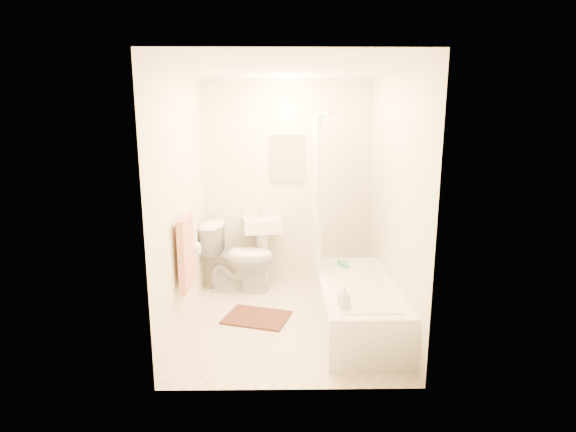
{
  "coord_description": "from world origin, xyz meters",
  "views": [
    {
      "loc": [
        -0.06,
        -4.17,
        1.96
      ],
      "look_at": [
        0.0,
        0.25,
        1.0
      ],
      "focal_mm": 28.0,
      "sensor_mm": 36.0,
      "label": 1
    }
  ],
  "objects_px": {
    "toilet": "(239,257)",
    "bath_mat": "(257,317)",
    "sink": "(262,247)",
    "soap_bottle": "(344,297)",
    "bathtub": "(357,306)"
  },
  "relations": [
    {
      "from": "sink",
      "to": "bathtub",
      "type": "distance_m",
      "value": 1.59
    },
    {
      "from": "sink",
      "to": "bathtub",
      "type": "height_order",
      "value": "sink"
    },
    {
      "from": "toilet",
      "to": "sink",
      "type": "distance_m",
      "value": 0.37
    },
    {
      "from": "toilet",
      "to": "soap_bottle",
      "type": "xyz_separation_m",
      "value": [
        1.0,
        -1.55,
        0.14
      ]
    },
    {
      "from": "soap_bottle",
      "to": "toilet",
      "type": "bearing_deg",
      "value": 122.83
    },
    {
      "from": "toilet",
      "to": "bath_mat",
      "type": "bearing_deg",
      "value": -154.3
    },
    {
      "from": "bath_mat",
      "to": "soap_bottle",
      "type": "distance_m",
      "value": 1.2
    },
    {
      "from": "sink",
      "to": "bath_mat",
      "type": "bearing_deg",
      "value": -99.96
    },
    {
      "from": "toilet",
      "to": "soap_bottle",
      "type": "distance_m",
      "value": 1.85
    },
    {
      "from": "toilet",
      "to": "soap_bottle",
      "type": "height_order",
      "value": "toilet"
    },
    {
      "from": "sink",
      "to": "bathtub",
      "type": "relative_size",
      "value": 0.55
    },
    {
      "from": "bath_mat",
      "to": "soap_bottle",
      "type": "height_order",
      "value": "soap_bottle"
    },
    {
      "from": "toilet",
      "to": "sink",
      "type": "relative_size",
      "value": 0.92
    },
    {
      "from": "toilet",
      "to": "bath_mat",
      "type": "distance_m",
      "value": 0.91
    },
    {
      "from": "bathtub",
      "to": "soap_bottle",
      "type": "bearing_deg",
      "value": -110.45
    }
  ]
}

